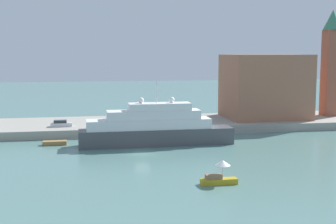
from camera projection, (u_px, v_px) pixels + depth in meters
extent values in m
plane|color=slate|center=(142.00, 154.00, 76.75)|extent=(400.00, 400.00, 0.00)
cube|color=gray|center=(127.00, 125.00, 101.89)|extent=(110.00, 19.80, 1.70)
cube|color=#4C4C51|center=(157.00, 137.00, 84.46)|extent=(27.89, 4.70, 2.99)
cube|color=white|center=(149.00, 124.00, 83.90)|extent=(22.31, 4.32, 1.77)
cube|color=white|center=(154.00, 115.00, 83.85)|extent=(16.73, 3.94, 1.56)
cube|color=white|center=(160.00, 107.00, 83.87)|extent=(11.16, 3.57, 1.29)
cylinder|color=silver|center=(157.00, 92.00, 83.44)|extent=(0.16, 0.16, 3.89)
sphere|color=white|center=(172.00, 100.00, 84.13)|extent=(1.05, 1.05, 1.05)
sphere|color=white|center=(141.00, 100.00, 83.11)|extent=(1.05, 1.05, 1.05)
cube|color=#B7991E|center=(219.00, 181.00, 59.16)|extent=(4.71, 1.25, 0.74)
cube|color=#8C6647|center=(214.00, 177.00, 58.95)|extent=(2.07, 1.00, 0.59)
cylinder|color=#B2B2B2|center=(223.00, 172.00, 59.09)|extent=(0.06, 0.06, 1.70)
cone|color=white|center=(223.00, 163.00, 58.94)|extent=(1.94, 1.94, 0.68)
cube|color=olive|center=(55.00, 143.00, 84.45)|extent=(4.25, 1.61, 0.74)
cube|color=#9E664C|center=(265.00, 86.00, 107.15)|extent=(17.82, 14.64, 14.47)
cube|color=#93513D|center=(331.00, 73.00, 110.17)|extent=(3.44, 3.44, 20.17)
cone|color=#387A5B|center=(333.00, 20.00, 108.60)|extent=(4.47, 4.47, 4.65)
cube|color=silver|center=(61.00, 125.00, 94.74)|extent=(4.26, 1.63, 0.75)
cube|color=#262D33|center=(60.00, 122.00, 94.62)|extent=(2.55, 1.47, 0.55)
cylinder|color=maroon|center=(91.00, 124.00, 92.85)|extent=(0.36, 0.36, 1.48)
sphere|color=tan|center=(91.00, 120.00, 92.74)|extent=(0.24, 0.24, 0.24)
cylinder|color=black|center=(169.00, 125.00, 94.44)|extent=(0.44, 0.44, 0.64)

